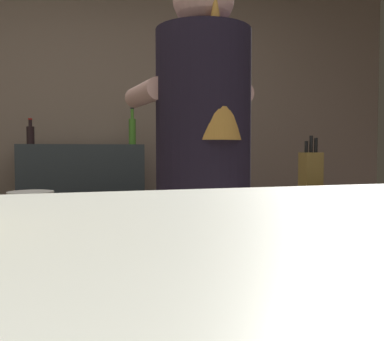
{
  "coord_description": "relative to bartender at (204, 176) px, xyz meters",
  "views": [
    {
      "loc": [
        -0.28,
        -1.26,
        1.12
      ],
      "look_at": [
        -0.12,
        -0.75,
        1.09
      ],
      "focal_mm": 40.75,
      "sensor_mm": 36.0,
      "label": 1
    }
  ],
  "objects": [
    {
      "name": "chefs_knife",
      "position": [
        0.28,
        0.41,
        -0.12
      ],
      "size": [
        0.24,
        0.04,
        0.01
      ],
      "primitive_type": "cube",
      "rotation": [
        0.0,
        0.0,
        -0.01
      ],
      "color": "silver",
      "rests_on": "prep_counter"
    },
    {
      "name": "wall_back",
      "position": [
        -0.22,
        1.98,
        0.33
      ],
      "size": [
        5.2,
        0.1,
        2.7
      ],
      "primitive_type": "cube",
      "color": "gray",
      "rests_on": "ground"
    },
    {
      "name": "bartender",
      "position": [
        0.0,
        0.0,
        0.0
      ],
      "size": [
        0.45,
        0.53,
        1.76
      ],
      "rotation": [
        0.0,
        0.0,
        1.66
      ],
      "color": "#29293C",
      "rests_on": "ground"
    },
    {
      "name": "bottle_hot_sauce",
      "position": [
        0.02,
        1.69,
        0.23
      ],
      "size": [
        0.05,
        0.05,
        0.27
      ],
      "color": "#4A8D2A",
      "rests_on": "back_shelf"
    },
    {
      "name": "prep_counter",
      "position": [
        0.13,
        0.46,
        -0.57
      ],
      "size": [
        2.1,
        0.6,
        0.9
      ],
      "primitive_type": "cube",
      "color": "brown",
      "rests_on": "ground"
    },
    {
      "name": "back_shelf",
      "position": [
        -0.35,
        1.7,
        -0.45
      ],
      "size": [
        0.84,
        0.36,
        1.15
      ],
      "primitive_type": "cube",
      "color": "#30373B",
      "rests_on": "ground"
    },
    {
      "name": "mixing_bowl",
      "position": [
        -0.61,
        0.35,
        -0.1
      ],
      "size": [
        0.18,
        0.18,
        0.05
      ],
      "primitive_type": "cylinder",
      "color": "silver",
      "rests_on": "prep_counter"
    },
    {
      "name": "bottle_olive_oil",
      "position": [
        -0.67,
        1.61,
        0.19
      ],
      "size": [
        0.05,
        0.05,
        0.17
      ],
      "color": "black",
      "rests_on": "back_shelf"
    },
    {
      "name": "knife_block",
      "position": [
        0.74,
        0.48,
        -0.02
      ],
      "size": [
        0.1,
        0.08,
        0.29
      ],
      "color": "olive",
      "rests_on": "prep_counter"
    }
  ]
}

